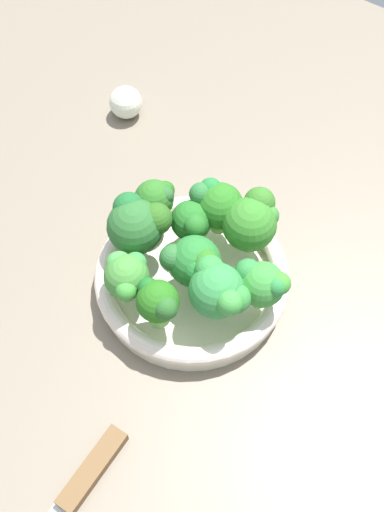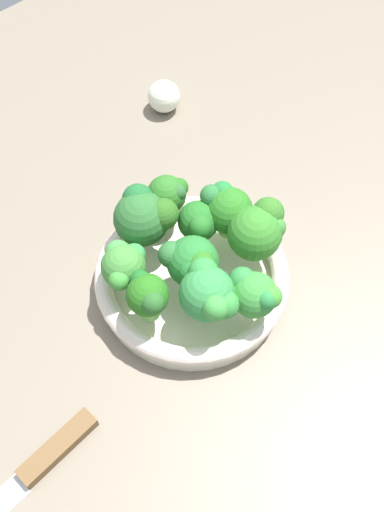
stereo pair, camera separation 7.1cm
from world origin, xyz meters
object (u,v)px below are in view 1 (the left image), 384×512
(broccoli_floret_3, at_px, (126,275))
(broccoli_floret_6, at_px, (137,224))
(broccoli_floret_1, at_px, (263,282))
(broccoli_floret_5, at_px, (192,262))
(broccoli_floret_2, at_px, (192,223))
(broccoli_floret_4, at_px, (156,301))
(knife, at_px, (64,510))
(broccoli_floret_7, at_px, (218,290))
(broccoli_floret_8, at_px, (252,221))
(broccoli_floret_0, at_px, (156,199))
(garlic_bulb, at_px, (126,102))
(broccoli_floret_9, at_px, (217,204))
(bowl, at_px, (192,278))

(broccoli_floret_3, bearing_deg, broccoli_floret_6, -151.77)
(broccoli_floret_1, height_order, broccoli_floret_5, broccoli_floret_5)
(broccoli_floret_2, relative_size, broccoli_floret_4, 0.92)
(broccoli_floret_3, xyz_separation_m, knife, (0.22, 0.10, -0.07))
(knife, bearing_deg, broccoli_floret_3, -156.89)
(broccoli_floret_6, height_order, broccoli_floret_7, same)
(broccoli_floret_4, relative_size, broccoli_floret_8, 0.86)
(broccoli_floret_1, bearing_deg, broccoli_floret_2, -101.31)
(broccoli_floret_5, relative_size, broccoli_floret_7, 0.89)
(broccoli_floret_8, bearing_deg, broccoli_floret_4, -9.29)
(broccoli_floret_7, bearing_deg, broccoli_floret_6, -97.85)
(broccoli_floret_0, bearing_deg, broccoli_floret_3, 21.63)
(broccoli_floret_1, bearing_deg, broccoli_floret_6, -81.92)
(broccoli_floret_0, distance_m, broccoli_floret_7, 0.16)
(broccoli_floret_5, bearing_deg, broccoli_floret_0, -117.97)
(broccoli_floret_1, bearing_deg, broccoli_floret_5, -73.55)
(broccoli_floret_3, xyz_separation_m, broccoli_floret_5, (-0.06, 0.05, 0.00))
(broccoli_floret_2, xyz_separation_m, broccoli_floret_3, (0.10, -0.01, 0.00))
(broccoli_floret_3, bearing_deg, broccoli_floret_4, 81.18)
(broccoli_floret_3, xyz_separation_m, broccoli_floret_6, (-0.06, -0.03, 0.01))
(broccoli_floret_5, bearing_deg, broccoli_floret_3, -41.20)
(broccoli_floret_0, relative_size, broccoli_floret_6, 0.78)
(broccoli_floret_0, height_order, knife, broccoli_floret_0)
(garlic_bulb, bearing_deg, broccoli_floret_5, 53.92)
(broccoli_floret_7, relative_size, knife, 0.29)
(broccoli_floret_5, bearing_deg, broccoli_floret_1, 106.45)
(broccoli_floret_2, relative_size, broccoli_floret_5, 0.87)
(broccoli_floret_3, relative_size, broccoli_floret_9, 0.87)
(knife, bearing_deg, broccoli_floret_2, -166.17)
(broccoli_floret_0, relative_size, broccoli_floret_1, 0.91)
(broccoli_floret_1, distance_m, broccoli_floret_7, 0.05)
(broccoli_floret_8, bearing_deg, broccoli_floret_1, 42.22)
(broccoli_floret_1, distance_m, broccoli_floret_8, 0.08)
(bowl, xyz_separation_m, broccoli_floret_1, (-0.01, 0.09, 0.06))
(broccoli_floret_3, height_order, broccoli_floret_4, broccoli_floret_4)
(broccoli_floret_9, xyz_separation_m, knife, (0.36, 0.07, -0.08))
(broccoli_floret_4, distance_m, garlic_bulb, 0.38)
(broccoli_floret_5, relative_size, broccoli_floret_6, 0.89)
(broccoli_floret_0, distance_m, broccoli_floret_8, 0.12)
(broccoli_floret_9, bearing_deg, broccoli_floret_7, 35.79)
(broccoli_floret_1, height_order, broccoli_floret_8, broccoli_floret_8)
(broccoli_floret_8, bearing_deg, broccoli_floret_0, -72.54)
(bowl, relative_size, broccoli_floret_5, 3.47)
(broccoli_floret_4, height_order, broccoli_floret_9, broccoli_floret_9)
(broccoli_floret_1, relative_size, garlic_bulb, 1.35)
(broccoli_floret_5, xyz_separation_m, broccoli_floret_6, (-0.00, -0.08, 0.01))
(broccoli_floret_4, height_order, broccoli_floret_6, broccoli_floret_6)
(broccoli_floret_6, relative_size, knife, 0.29)
(broccoli_floret_0, height_order, broccoli_floret_4, broccoli_floret_4)
(broccoli_floret_1, relative_size, broccoli_floret_2, 1.10)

